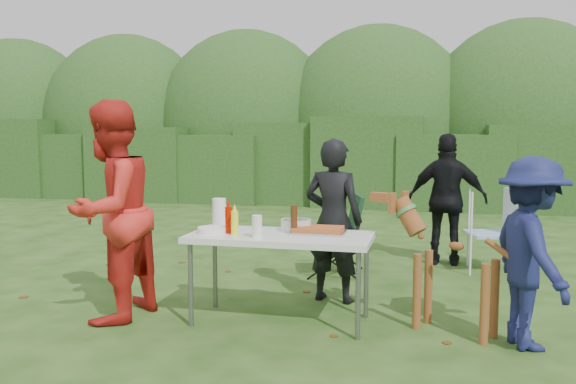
% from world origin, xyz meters
% --- Properties ---
extents(ground, '(80.00, 80.00, 0.00)m').
position_xyz_m(ground, '(0.00, 0.00, 0.00)').
color(ground, '#1E4211').
extents(hedge_row, '(22.00, 1.40, 1.70)m').
position_xyz_m(hedge_row, '(0.00, 8.00, 0.85)').
color(hedge_row, '#23471C').
rests_on(hedge_row, ground).
extents(shrub_backdrop, '(20.00, 2.60, 3.20)m').
position_xyz_m(shrub_backdrop, '(0.00, 9.60, 1.60)').
color(shrub_backdrop, '#3D6628').
rests_on(shrub_backdrop, ground).
extents(folding_table, '(1.50, 0.70, 0.74)m').
position_xyz_m(folding_table, '(0.13, 0.06, 0.69)').
color(folding_table, silver).
rests_on(folding_table, ground).
extents(person_cook, '(0.61, 0.46, 1.52)m').
position_xyz_m(person_cook, '(0.45, 0.78, 0.76)').
color(person_cook, black).
rests_on(person_cook, ground).
extents(person_red_jacket, '(0.81, 0.98, 1.84)m').
position_xyz_m(person_red_jacket, '(-1.27, -0.20, 0.92)').
color(person_red_jacket, red).
rests_on(person_red_jacket, ground).
extents(person_black_puffy, '(0.92, 0.40, 1.55)m').
position_xyz_m(person_black_puffy, '(1.50, 2.62, 0.77)').
color(person_black_puffy, black).
rests_on(person_black_puffy, ground).
extents(child, '(0.78, 1.03, 1.41)m').
position_xyz_m(child, '(2.05, -0.07, 0.70)').
color(child, '#171C4F').
rests_on(child, ground).
extents(dog, '(1.19, 0.89, 1.06)m').
position_xyz_m(dog, '(1.53, 0.11, 0.53)').
color(dog, brown).
rests_on(dog, ground).
extents(camping_chair, '(0.69, 0.69, 0.89)m').
position_xyz_m(camping_chair, '(0.31, 1.80, 0.45)').
color(camping_chair, '#163A20').
rests_on(camping_chair, ground).
extents(lawn_chair, '(0.69, 0.69, 0.94)m').
position_xyz_m(lawn_chair, '(1.98, 2.35, 0.47)').
color(lawn_chair, teal).
rests_on(lawn_chair, ground).
extents(food_tray, '(0.45, 0.30, 0.02)m').
position_xyz_m(food_tray, '(0.42, 0.16, 0.75)').
color(food_tray, '#B7B7BA').
rests_on(food_tray, folding_table).
extents(focaccia_bread, '(0.40, 0.26, 0.04)m').
position_xyz_m(focaccia_bread, '(0.42, 0.16, 0.78)').
color(focaccia_bread, '#B15426').
rests_on(focaccia_bread, food_tray).
extents(mustard_bottle, '(0.06, 0.06, 0.20)m').
position_xyz_m(mustard_bottle, '(-0.22, -0.09, 0.84)').
color(mustard_bottle, '#EFFF2A').
rests_on(mustard_bottle, folding_table).
extents(ketchup_bottle, '(0.06, 0.06, 0.22)m').
position_xyz_m(ketchup_bottle, '(-0.30, 0.00, 0.85)').
color(ketchup_bottle, '#BC1300').
rests_on(ketchup_bottle, folding_table).
extents(beer_bottle, '(0.06, 0.06, 0.24)m').
position_xyz_m(beer_bottle, '(0.24, 0.08, 0.86)').
color(beer_bottle, '#47230F').
rests_on(beer_bottle, folding_table).
extents(paper_towel_roll, '(0.12, 0.12, 0.26)m').
position_xyz_m(paper_towel_roll, '(-0.47, 0.23, 0.87)').
color(paper_towel_roll, white).
rests_on(paper_towel_roll, folding_table).
extents(cup_stack, '(0.08, 0.08, 0.18)m').
position_xyz_m(cup_stack, '(-0.01, -0.14, 0.83)').
color(cup_stack, white).
rests_on(cup_stack, folding_table).
extents(pasta_bowl, '(0.26, 0.26, 0.10)m').
position_xyz_m(pasta_bowl, '(0.21, 0.26, 0.79)').
color(pasta_bowl, silver).
rests_on(pasta_bowl, folding_table).
extents(plate_stack, '(0.24, 0.24, 0.05)m').
position_xyz_m(plate_stack, '(-0.44, -0.02, 0.77)').
color(plate_stack, white).
rests_on(plate_stack, folding_table).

